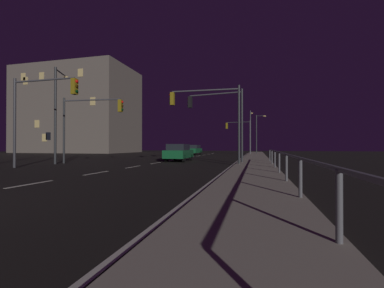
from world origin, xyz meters
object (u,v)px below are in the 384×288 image
(traffic_light_far_right, at_px, (90,116))
(street_lamp_mid_block, at_px, (57,106))
(traffic_light_mid_left, at_px, (239,130))
(building_distant, at_px, (79,111))
(traffic_light_near_right, at_px, (218,111))
(street_lamp_across_street, at_px, (258,130))
(traffic_light_mid_right, at_px, (41,103))
(car_oncoming, at_px, (194,150))
(street_lamp_median, at_px, (251,128))
(traffic_light_far_left, at_px, (208,108))
(car, at_px, (179,152))

(traffic_light_far_right, xyz_separation_m, street_lamp_mid_block, (-2.35, -0.79, 0.74))
(traffic_light_mid_left, relative_size, building_distant, 0.22)
(traffic_light_near_right, bearing_deg, street_lamp_across_street, 82.67)
(traffic_light_mid_right, distance_m, street_lamp_mid_block, 4.40)
(traffic_light_near_right, bearing_deg, car_oncoming, 109.27)
(traffic_light_mid_right, relative_size, street_lamp_median, 0.79)
(street_lamp_across_street, relative_size, street_lamp_mid_block, 0.89)
(street_lamp_median, bearing_deg, traffic_light_far_left, -95.20)
(traffic_light_far_left, bearing_deg, traffic_light_mid_right, -151.72)
(street_lamp_mid_block, bearing_deg, traffic_light_far_right, 18.61)
(traffic_light_near_right, relative_size, street_lamp_mid_block, 0.77)
(car_oncoming, distance_m, traffic_light_mid_right, 27.28)
(traffic_light_near_right, bearing_deg, traffic_light_far_left, -98.72)
(traffic_light_far_left, xyz_separation_m, street_lamp_across_street, (3.68, 28.14, 0.06))
(street_lamp_across_street, bearing_deg, traffic_light_near_right, -97.33)
(traffic_light_mid_right, relative_size, building_distant, 0.24)
(car_oncoming, bearing_deg, traffic_light_far_left, -73.65)
(car_oncoming, distance_m, street_lamp_median, 10.82)
(traffic_light_mid_left, bearing_deg, traffic_light_near_right, -90.97)
(street_lamp_mid_block, height_order, building_distant, building_distant)
(street_lamp_across_street, bearing_deg, car_oncoming, -147.49)
(car_oncoming, height_order, traffic_light_near_right, traffic_light_near_right)
(car, relative_size, car_oncoming, 1.01)
(street_lamp_across_street, relative_size, street_lamp_median, 0.92)
(traffic_light_far_right, xyz_separation_m, traffic_light_mid_right, (-0.19, -4.60, 0.28))
(car, bearing_deg, traffic_light_mid_left, 77.48)
(traffic_light_mid_left, bearing_deg, car, -102.52)
(car, bearing_deg, street_lamp_across_street, 73.31)
(traffic_light_far_left, height_order, street_lamp_mid_block, street_lamp_mid_block)
(car, relative_size, traffic_light_far_left, 0.80)
(street_lamp_median, bearing_deg, car_oncoming, -150.11)
(car, xyz_separation_m, street_lamp_across_street, (7.16, 23.89, 3.36))
(traffic_light_far_right, bearing_deg, traffic_light_mid_right, -92.39)
(traffic_light_far_right, distance_m, street_lamp_mid_block, 2.59)
(car, xyz_separation_m, street_lamp_mid_block, (-8.27, -5.60, 3.72))
(car_oncoming, xyz_separation_m, building_distant, (-28.19, 8.65, 8.21))
(street_lamp_median, bearing_deg, street_lamp_across_street, 47.29)
(car_oncoming, bearing_deg, traffic_light_mid_right, -96.83)
(traffic_light_mid_right, bearing_deg, building_distant, 125.08)
(traffic_light_near_right, bearing_deg, street_lamp_mid_block, -162.70)
(traffic_light_far_left, bearing_deg, traffic_light_near_right, 81.28)
(car, xyz_separation_m, traffic_light_mid_right, (-6.11, -9.41, 3.26))
(car, height_order, street_lamp_median, street_lamp_median)
(traffic_light_mid_right, bearing_deg, traffic_light_mid_left, 70.01)
(traffic_light_far_right, relative_size, street_lamp_mid_block, 0.71)
(street_lamp_across_street, bearing_deg, traffic_light_far_right, -114.51)
(traffic_light_mid_right, bearing_deg, traffic_light_far_right, 87.61)
(street_lamp_median, bearing_deg, traffic_light_near_right, -94.85)
(traffic_light_near_right, bearing_deg, traffic_light_mid_left, 89.03)
(car, bearing_deg, traffic_light_mid_right, -123.00)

